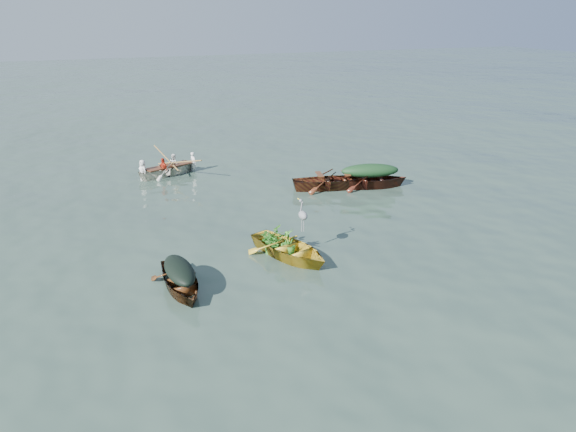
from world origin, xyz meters
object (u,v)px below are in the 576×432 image
Objects in this scene: yellow_dinghy at (289,257)px; rowed_boat at (169,175)px; heron at (303,221)px; dark_covered_boat at (181,289)px; open_wooden_boat at (332,189)px; green_tarp_boat at (369,187)px.

rowed_boat is at bearing 79.44° from yellow_dinghy.
heron is (1.97, -9.14, 0.92)m from rowed_boat.
dark_covered_boat is at bearing 149.26° from rowed_boat.
yellow_dinghy is at bearing -174.81° from heron.
yellow_dinghy is 3.69× the size of heron.
yellow_dinghy is 0.80× the size of open_wooden_boat.
dark_covered_boat is at bearing 139.18° from green_tarp_boat.
yellow_dinghy is 1.08× the size of dark_covered_boat.
heron is (0.50, 0.23, 0.92)m from yellow_dinghy.
green_tarp_boat is 1.43m from open_wooden_boat.
open_wooden_boat reaches higher than green_tarp_boat.
heron reaches higher than dark_covered_boat.
yellow_dinghy reaches higher than green_tarp_boat.
yellow_dinghy is 1.08m from heron.
yellow_dinghy is 0.85× the size of green_tarp_boat.
green_tarp_boat is at bearing 22.60° from yellow_dinghy.
green_tarp_boat reaches higher than dark_covered_boat.
green_tarp_boat is 0.95× the size of open_wooden_boat.
green_tarp_boat is at bearing -93.35° from open_wooden_boat.
dark_covered_boat is 0.79× the size of green_tarp_boat.
heron is (-4.78, -4.54, 0.92)m from green_tarp_boat.
yellow_dinghy reaches higher than dark_covered_boat.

